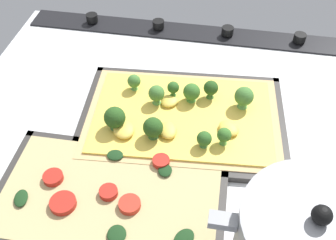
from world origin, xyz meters
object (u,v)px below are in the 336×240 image
broccoli_pizza (181,115)px  veggie_pizza_back (109,196)px  baking_tray_back (110,198)px  baking_tray_front (182,120)px

broccoli_pizza → veggie_pizza_back: 20.70cm
baking_tray_back → veggie_pizza_back: veggie_pizza_back is taller
broccoli_pizza → veggie_pizza_back: broccoli_pizza is taller
broccoli_pizza → veggie_pizza_back: size_ratio=1.09×
veggie_pizza_back → baking_tray_back: bearing=-160.2°
baking_tray_front → broccoli_pizza: bearing=36.3°
broccoli_pizza → veggie_pizza_back: bearing=65.6°
baking_tray_front → broccoli_pizza: size_ratio=1.07×
baking_tray_front → veggie_pizza_back: 21.07cm
broccoli_pizza → baking_tray_back: bearing=65.8°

